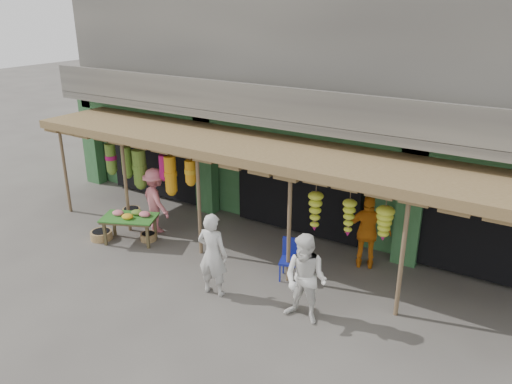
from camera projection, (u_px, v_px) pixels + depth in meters
The scene contains 12 objects.
ground at pixel (255, 265), 12.05m from camera, with size 80.00×80.00×0.00m, color #514C47.
building at pixel (343, 95), 14.69m from camera, with size 16.40×6.80×7.00m.
awning at pixel (268, 154), 11.84m from camera, with size 14.00×2.70×2.79m.
flower_table at pixel (130, 218), 13.00m from camera, with size 1.61×1.31×0.84m.
blue_chair at pixel (291, 256), 11.36m from camera, with size 0.57×0.57×0.95m.
basket_left at pixel (132, 212), 14.79m from camera, with size 0.53×0.53×0.22m, color #9B7146.
basket_mid at pixel (101, 235), 13.33m from camera, with size 0.58×0.58×0.22m, color olive.
basket_right at pixel (148, 237), 13.27m from camera, with size 0.43×0.43×0.19m, color #A07F4A.
person_front at pixel (213, 255), 10.57m from camera, with size 0.69×0.45×1.88m, color beige.
person_right at pixel (306, 279), 9.66m from camera, with size 0.90×0.70×1.86m, color white.
person_vendor at pixel (368, 232), 11.66m from camera, with size 1.07×0.45×1.83m, color orange.
person_shopper at pixel (156, 200), 13.52m from camera, with size 1.17×0.67×1.81m, color #D36F7A.
Camera 1 is at (5.66, -8.98, 5.98)m, focal length 35.00 mm.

